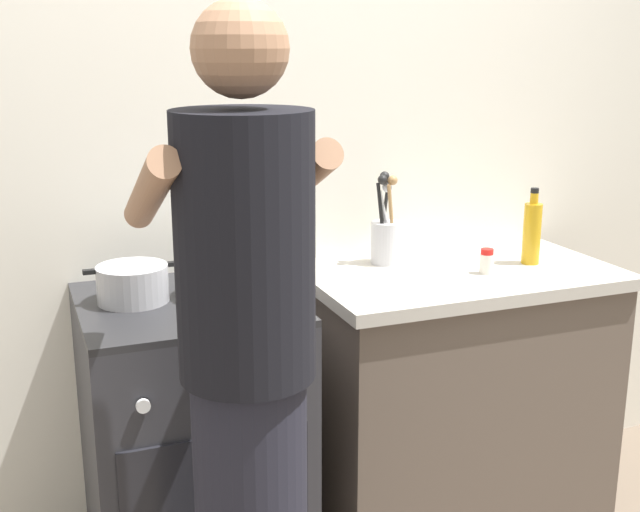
% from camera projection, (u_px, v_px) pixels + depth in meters
% --- Properties ---
extents(back_wall, '(3.20, 0.10, 2.50)m').
position_uv_depth(back_wall, '(321.00, 154.00, 2.72)').
color(back_wall, silver).
rests_on(back_wall, ground).
extents(countertop, '(1.00, 0.60, 0.90)m').
position_uv_depth(countertop, '(454.00, 396.00, 2.73)').
color(countertop, brown).
rests_on(countertop, ground).
extents(stove_range, '(0.60, 0.62, 0.90)m').
position_uv_depth(stove_range, '(192.00, 444.00, 2.41)').
color(stove_range, '#2D2D33').
rests_on(stove_range, ground).
extents(pot, '(0.27, 0.20, 0.11)m').
position_uv_depth(pot, '(133.00, 284.00, 2.27)').
color(pot, '#B2B2B7').
rests_on(pot, stove_range).
extents(mixing_bowl, '(0.30, 0.30, 0.08)m').
position_uv_depth(mixing_bowl, '(233.00, 280.00, 2.33)').
color(mixing_bowl, '#B7B7BC').
rests_on(mixing_bowl, stove_range).
extents(utensil_crock, '(0.10, 0.10, 0.31)m').
position_uv_depth(utensil_crock, '(386.00, 236.00, 2.66)').
color(utensil_crock, silver).
rests_on(utensil_crock, countertop).
extents(spice_bottle, '(0.04, 0.04, 0.08)m').
position_uv_depth(spice_bottle, '(487.00, 262.00, 2.56)').
color(spice_bottle, silver).
rests_on(spice_bottle, countertop).
extents(oil_bottle, '(0.06, 0.06, 0.25)m').
position_uv_depth(oil_bottle, '(532.00, 232.00, 2.66)').
color(oil_bottle, gold).
rests_on(oil_bottle, countertop).
extents(person, '(0.41, 0.50, 1.70)m').
position_uv_depth(person, '(248.00, 390.00, 1.80)').
color(person, black).
rests_on(person, ground).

